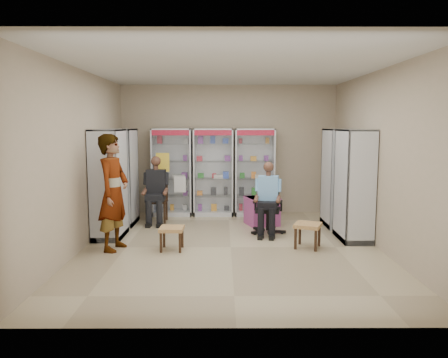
{
  "coord_description": "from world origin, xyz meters",
  "views": [
    {
      "loc": [
        -0.15,
        -7.26,
        2.07
      ],
      "look_at": [
        -0.11,
        0.7,
        1.09
      ],
      "focal_mm": 35.0,
      "sensor_mm": 36.0,
      "label": 1
    }
  ],
  "objects_px": {
    "cabinet_back_mid": "(213,172)",
    "cabinet_left_far": "(123,177)",
    "pink_trunk": "(262,211)",
    "cabinet_right_near": "(354,185)",
    "cabinet_back_right": "(255,172)",
    "cabinet_right_far": "(338,178)",
    "seated_shopkeeper": "(268,200)",
    "standing_man": "(113,192)",
    "woven_stool_a": "(308,236)",
    "office_chair": "(268,207)",
    "wooden_chair": "(157,200)",
    "cabinet_left_near": "(109,184)",
    "woven_stool_b": "(172,239)",
    "cabinet_back_left": "(172,172)"
  },
  "relations": [
    {
      "from": "office_chair",
      "to": "seated_shopkeeper",
      "type": "bearing_deg",
      "value": -79.48
    },
    {
      "from": "woven_stool_a",
      "to": "cabinet_back_mid",
      "type": "bearing_deg",
      "value": 120.93
    },
    {
      "from": "cabinet_back_mid",
      "to": "cabinet_right_near",
      "type": "relative_size",
      "value": 1.0
    },
    {
      "from": "cabinet_back_left",
      "to": "woven_stool_a",
      "type": "distance_m",
      "value": 3.88
    },
    {
      "from": "wooden_chair",
      "to": "cabinet_right_far",
      "type": "bearing_deg",
      "value": -6.04
    },
    {
      "from": "wooden_chair",
      "to": "seated_shopkeeper",
      "type": "distance_m",
      "value": 2.53
    },
    {
      "from": "cabinet_back_mid",
      "to": "cabinet_right_near",
      "type": "xyz_separation_m",
      "value": [
        2.58,
        -2.23,
        0.0
      ]
    },
    {
      "from": "cabinet_back_right",
      "to": "woven_stool_a",
      "type": "relative_size",
      "value": 4.74
    },
    {
      "from": "standing_man",
      "to": "wooden_chair",
      "type": "bearing_deg",
      "value": 1.9
    },
    {
      "from": "office_chair",
      "to": "seated_shopkeeper",
      "type": "xyz_separation_m",
      "value": [
        0.0,
        -0.05,
        0.14
      ]
    },
    {
      "from": "cabinet_right_far",
      "to": "cabinet_right_near",
      "type": "xyz_separation_m",
      "value": [
        0.0,
        -1.1,
        0.0
      ]
    },
    {
      "from": "cabinet_right_far",
      "to": "standing_man",
      "type": "distance_m",
      "value": 4.52
    },
    {
      "from": "seated_shopkeeper",
      "to": "standing_man",
      "type": "height_order",
      "value": "standing_man"
    },
    {
      "from": "cabinet_right_near",
      "to": "seated_shopkeeper",
      "type": "bearing_deg",
      "value": 73.93
    },
    {
      "from": "pink_trunk",
      "to": "standing_man",
      "type": "relative_size",
      "value": 0.31
    },
    {
      "from": "cabinet_back_right",
      "to": "woven_stool_b",
      "type": "distance_m",
      "value": 3.39
    },
    {
      "from": "pink_trunk",
      "to": "cabinet_right_near",
      "type": "bearing_deg",
      "value": -38.2
    },
    {
      "from": "cabinet_right_near",
      "to": "standing_man",
      "type": "xyz_separation_m",
      "value": [
        -4.18,
        -0.62,
        -0.03
      ]
    },
    {
      "from": "cabinet_back_left",
      "to": "wooden_chair",
      "type": "relative_size",
      "value": 2.13
    },
    {
      "from": "cabinet_left_far",
      "to": "seated_shopkeeper",
      "type": "bearing_deg",
      "value": 73.66
    },
    {
      "from": "cabinet_back_left",
      "to": "cabinet_right_near",
      "type": "distance_m",
      "value": 4.18
    },
    {
      "from": "cabinet_back_right",
      "to": "cabinet_right_far",
      "type": "relative_size",
      "value": 1.0
    },
    {
      "from": "cabinet_right_near",
      "to": "office_chair",
      "type": "relative_size",
      "value": 1.95
    },
    {
      "from": "office_chair",
      "to": "pink_trunk",
      "type": "height_order",
      "value": "office_chair"
    },
    {
      "from": "cabinet_back_mid",
      "to": "cabinet_right_near",
      "type": "bearing_deg",
      "value": -40.84
    },
    {
      "from": "cabinet_left_far",
      "to": "pink_trunk",
      "type": "distance_m",
      "value": 3.0
    },
    {
      "from": "cabinet_back_mid",
      "to": "cabinet_left_far",
      "type": "bearing_deg",
      "value": -153.68
    },
    {
      "from": "cabinet_left_near",
      "to": "office_chair",
      "type": "relative_size",
      "value": 1.95
    },
    {
      "from": "seated_shopkeeper",
      "to": "woven_stool_a",
      "type": "relative_size",
      "value": 3.09
    },
    {
      "from": "cabinet_back_left",
      "to": "office_chair",
      "type": "xyz_separation_m",
      "value": [
        2.03,
        -1.75,
        -0.49
      ]
    },
    {
      "from": "standing_man",
      "to": "cabinet_back_left",
      "type": "bearing_deg",
      "value": -0.26
    },
    {
      "from": "cabinet_left_near",
      "to": "seated_shopkeeper",
      "type": "distance_m",
      "value": 2.99
    },
    {
      "from": "cabinet_left_far",
      "to": "cabinet_right_far",
      "type": "bearing_deg",
      "value": 87.43
    },
    {
      "from": "cabinet_left_near",
      "to": "cabinet_right_far",
      "type": "bearing_deg",
      "value": 101.41
    },
    {
      "from": "cabinet_back_right",
      "to": "cabinet_right_far",
      "type": "distance_m",
      "value": 1.98
    },
    {
      "from": "cabinet_left_far",
      "to": "cabinet_back_left",
      "type": "bearing_deg",
      "value": 135.0
    },
    {
      "from": "cabinet_left_far",
      "to": "cabinet_left_near",
      "type": "height_order",
      "value": "same"
    },
    {
      "from": "cabinet_right_far",
      "to": "cabinet_back_right",
      "type": "bearing_deg",
      "value": 55.27
    },
    {
      "from": "cabinet_back_right",
      "to": "wooden_chair",
      "type": "xyz_separation_m",
      "value": [
        -2.15,
        -0.73,
        -0.53
      ]
    },
    {
      "from": "cabinet_right_far",
      "to": "cabinet_left_far",
      "type": "height_order",
      "value": "same"
    },
    {
      "from": "cabinet_back_right",
      "to": "seated_shopkeeper",
      "type": "distance_m",
      "value": 1.84
    },
    {
      "from": "standing_man",
      "to": "woven_stool_a",
      "type": "bearing_deg",
      "value": -75.93
    },
    {
      "from": "standing_man",
      "to": "cabinet_left_far",
      "type": "bearing_deg",
      "value": 20.93
    },
    {
      "from": "cabinet_right_near",
      "to": "woven_stool_b",
      "type": "bearing_deg",
      "value": 101.57
    },
    {
      "from": "cabinet_back_mid",
      "to": "woven_stool_b",
      "type": "relative_size",
      "value": 5.12
    },
    {
      "from": "cabinet_left_far",
      "to": "woven_stool_b",
      "type": "bearing_deg",
      "value": 32.37
    },
    {
      "from": "woven_stool_a",
      "to": "cabinet_right_far",
      "type": "bearing_deg",
      "value": 60.48
    },
    {
      "from": "wooden_chair",
      "to": "standing_man",
      "type": "distance_m",
      "value": 2.21
    },
    {
      "from": "cabinet_back_mid",
      "to": "seated_shopkeeper",
      "type": "distance_m",
      "value": 2.13
    },
    {
      "from": "cabinet_back_right",
      "to": "cabinet_left_far",
      "type": "xyz_separation_m",
      "value": [
        -2.83,
        -0.93,
        0.0
      ]
    }
  ]
}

